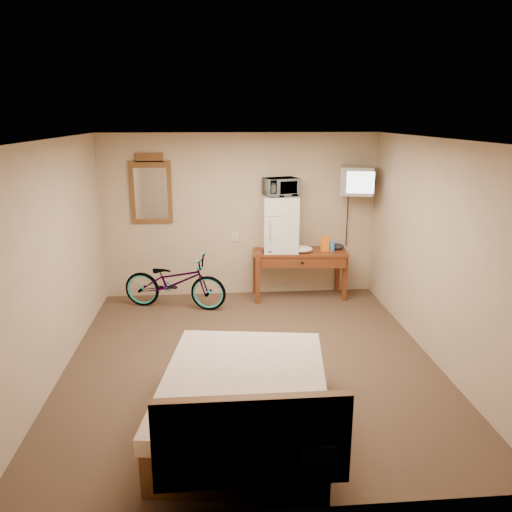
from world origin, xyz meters
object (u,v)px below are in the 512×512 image
desk (300,258)px  microwave (281,187)px  bed (245,404)px  bicycle (175,282)px  blue_cup (332,246)px  wall_mirror (151,190)px  crt_television (357,181)px  mini_fridge (280,224)px

desk → microwave: (-0.29, 0.07, 1.08)m
bed → bicycle: bearing=104.9°
microwave → bed: microwave is taller
blue_cup → wall_mirror: 2.85m
crt_television → wall_mirror: 3.06m
blue_cup → wall_mirror: size_ratio=0.14×
blue_cup → bicycle: (-2.37, -0.25, -0.42)m
desk → mini_fridge: size_ratio=1.76×
crt_television → bed: 4.17m
mini_fridge → bicycle: mini_fridge is taller
bed → microwave: bearing=77.6°
crt_television → bed: (-1.88, -3.40, -1.51)m
bicycle → bed: 3.23m
microwave → bed: size_ratio=0.23×
bicycle → bed: size_ratio=0.74×
crt_television → desk: bearing=-178.4°
mini_fridge → bicycle: bearing=-168.2°
mini_fridge → blue_cup: mini_fridge is taller
desk → crt_television: crt_television is taller
microwave → bicycle: bearing=174.0°
bicycle → blue_cup: bearing=-69.8°
blue_cup → crt_television: bearing=6.4°
mini_fridge → microwave: (0.00, 0.00, 0.55)m
mini_fridge → wall_mirror: (-1.92, 0.21, 0.50)m
desk → blue_cup: bearing=-1.7°
wall_mirror → mini_fridge: bearing=-6.1°
mini_fridge → bicycle: size_ratio=0.55×
microwave → wall_mirror: 1.93m
mini_fridge → wall_mirror: bearing=173.9°
desk → bicycle: size_ratio=0.97×
wall_mirror → bicycle: size_ratio=0.68×
microwave → bed: 3.81m
blue_cup → bed: 3.74m
mini_fridge → crt_television: 1.29m
crt_television → wall_mirror: (-3.04, 0.25, -0.13)m
microwave → crt_television: (1.12, -0.05, 0.08)m
blue_cup → bed: (-1.54, -3.37, -0.52)m
wall_mirror → bed: size_ratio=0.50×
microwave → crt_television: size_ratio=0.76×
mini_fridge → bed: 3.64m
blue_cup → desk: bearing=178.3°
microwave → wall_mirror: wall_mirror is taller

